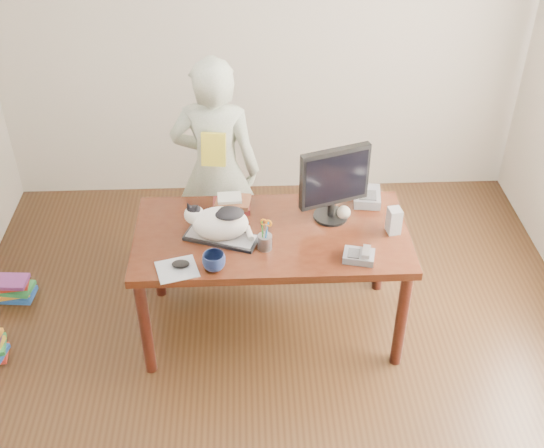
{
  "coord_description": "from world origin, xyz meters",
  "views": [
    {
      "loc": [
        -0.13,
        -2.56,
        3.14
      ],
      "look_at": [
        0.0,
        0.55,
        0.85
      ],
      "focal_mm": 45.0,
      "sensor_mm": 36.0,
      "label": 1
    }
  ],
  "objects_px": {
    "cat": "(218,222)",
    "baseball": "(344,212)",
    "desk": "(271,244)",
    "book_stack": "(232,203)",
    "calculator": "(367,197)",
    "keyboard": "(221,237)",
    "monitor": "(334,181)",
    "mouse": "(181,264)",
    "person": "(216,171)",
    "coffee_mug": "(214,262)",
    "phone": "(360,256)",
    "speaker": "(394,221)",
    "book_pile_b": "(15,288)",
    "pen_cup": "(265,240)"
  },
  "relations": [
    {
      "from": "cat",
      "to": "baseball",
      "type": "bearing_deg",
      "value": 33.25
    },
    {
      "from": "cat",
      "to": "desk",
      "type": "bearing_deg",
      "value": 42.26
    },
    {
      "from": "book_stack",
      "to": "calculator",
      "type": "distance_m",
      "value": 0.84
    },
    {
      "from": "keyboard",
      "to": "monitor",
      "type": "relative_size",
      "value": 0.94
    },
    {
      "from": "mouse",
      "to": "cat",
      "type": "bearing_deg",
      "value": 34.65
    },
    {
      "from": "mouse",
      "to": "person",
      "type": "bearing_deg",
      "value": 63.68
    },
    {
      "from": "person",
      "to": "coffee_mug",
      "type": "bearing_deg",
      "value": 97.87
    },
    {
      "from": "phone",
      "to": "coffee_mug",
      "type": "bearing_deg",
      "value": -162.67
    },
    {
      "from": "speaker",
      "to": "cat",
      "type": "bearing_deg",
      "value": 172.03
    },
    {
      "from": "monitor",
      "to": "phone",
      "type": "relative_size",
      "value": 2.48
    },
    {
      "from": "desk",
      "to": "phone",
      "type": "relative_size",
      "value": 8.31
    },
    {
      "from": "cat",
      "to": "book_pile_b",
      "type": "relative_size",
      "value": 1.59
    },
    {
      "from": "keyboard",
      "to": "phone",
      "type": "height_order",
      "value": "phone"
    },
    {
      "from": "baseball",
      "to": "coffee_mug",
      "type": "bearing_deg",
      "value": -149.99
    },
    {
      "from": "cat",
      "to": "speaker",
      "type": "xyz_separation_m",
      "value": [
        1.01,
        0.03,
        -0.04
      ]
    },
    {
      "from": "cat",
      "to": "person",
      "type": "distance_m",
      "value": 0.68
    },
    {
      "from": "mouse",
      "to": "book_pile_b",
      "type": "height_order",
      "value": "mouse"
    },
    {
      "from": "pen_cup",
      "to": "baseball",
      "type": "height_order",
      "value": "pen_cup"
    },
    {
      "from": "keyboard",
      "to": "speaker",
      "type": "bearing_deg",
      "value": 21.75
    },
    {
      "from": "book_stack",
      "to": "mouse",
      "type": "bearing_deg",
      "value": -113.13
    },
    {
      "from": "cat",
      "to": "coffee_mug",
      "type": "height_order",
      "value": "cat"
    },
    {
      "from": "cat",
      "to": "mouse",
      "type": "distance_m",
      "value": 0.33
    },
    {
      "from": "keyboard",
      "to": "cat",
      "type": "relative_size",
      "value": 1.1
    },
    {
      "from": "phone",
      "to": "calculator",
      "type": "distance_m",
      "value": 0.58
    },
    {
      "from": "pen_cup",
      "to": "book_pile_b",
      "type": "relative_size",
      "value": 0.8
    },
    {
      "from": "phone",
      "to": "person",
      "type": "bearing_deg",
      "value": 146.03
    },
    {
      "from": "desk",
      "to": "book_stack",
      "type": "distance_m",
      "value": 0.35
    },
    {
      "from": "speaker",
      "to": "book_pile_b",
      "type": "distance_m",
      "value": 2.57
    },
    {
      "from": "desk",
      "to": "cat",
      "type": "distance_m",
      "value": 0.43
    },
    {
      "from": "desk",
      "to": "book_stack",
      "type": "xyz_separation_m",
      "value": [
        -0.23,
        0.18,
        0.18
      ]
    },
    {
      "from": "book_pile_b",
      "to": "book_stack",
      "type": "bearing_deg",
      "value": -3.55
    },
    {
      "from": "monitor",
      "to": "mouse",
      "type": "relative_size",
      "value": 4.31
    },
    {
      "from": "cat",
      "to": "pen_cup",
      "type": "distance_m",
      "value": 0.29
    },
    {
      "from": "phone",
      "to": "baseball",
      "type": "height_order",
      "value": "baseball"
    },
    {
      "from": "phone",
      "to": "monitor",
      "type": "bearing_deg",
      "value": 119.39
    },
    {
      "from": "speaker",
      "to": "book_pile_b",
      "type": "xyz_separation_m",
      "value": [
        -2.43,
        0.37,
        -0.76
      ]
    },
    {
      "from": "mouse",
      "to": "book_stack",
      "type": "xyz_separation_m",
      "value": [
        0.28,
        0.55,
        0.01
      ]
    },
    {
      "from": "monitor",
      "to": "book_stack",
      "type": "distance_m",
      "value": 0.66
    },
    {
      "from": "baseball",
      "to": "speaker",
      "type": "bearing_deg",
      "value": -28.43
    },
    {
      "from": "keyboard",
      "to": "baseball",
      "type": "height_order",
      "value": "baseball"
    },
    {
      "from": "pen_cup",
      "to": "person",
      "type": "xyz_separation_m",
      "value": [
        -0.29,
        0.77,
        -0.02
      ]
    },
    {
      "from": "keyboard",
      "to": "person",
      "type": "xyz_separation_m",
      "value": [
        -0.04,
        0.68,
        0.03
      ]
    },
    {
      "from": "pen_cup",
      "to": "desk",
      "type": "bearing_deg",
      "value": 78.91
    },
    {
      "from": "keyboard",
      "to": "person",
      "type": "distance_m",
      "value": 0.68
    },
    {
      "from": "phone",
      "to": "speaker",
      "type": "height_order",
      "value": "speaker"
    },
    {
      "from": "desk",
      "to": "monitor",
      "type": "height_order",
      "value": "monitor"
    },
    {
      "from": "monitor",
      "to": "speaker",
      "type": "bearing_deg",
      "value": -41.93
    },
    {
      "from": "speaker",
      "to": "calculator",
      "type": "height_order",
      "value": "speaker"
    },
    {
      "from": "pen_cup",
      "to": "mouse",
      "type": "bearing_deg",
      "value": -162.54
    },
    {
      "from": "desk",
      "to": "pen_cup",
      "type": "bearing_deg",
      "value": -101.09
    }
  ]
}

